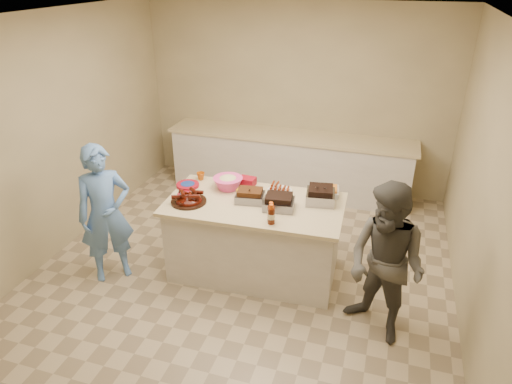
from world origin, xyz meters
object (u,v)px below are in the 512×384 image
(mustard_bottle, at_px, (238,196))
(guest_gray, at_px, (375,331))
(guest_blue, at_px, (115,274))
(plastic_cup, at_px, (201,180))
(roasting_pan, at_px, (320,202))
(rib_platter, at_px, (189,202))
(coleslaw_bowl, at_px, (228,189))
(island, at_px, (255,271))
(bbq_bottle_a, at_px, (271,221))
(bbq_bottle_b, at_px, (271,223))

(mustard_bottle, height_order, guest_gray, mustard_bottle)
(guest_blue, bearing_deg, guest_gray, -43.12)
(mustard_bottle, height_order, plastic_cup, mustard_bottle)
(roasting_pan, height_order, mustard_bottle, roasting_pan)
(rib_platter, xyz_separation_m, coleslaw_bowl, (0.28, 0.43, 0.00))
(rib_platter, relative_size, plastic_cup, 3.98)
(island, distance_m, rib_platter, 1.12)
(bbq_bottle_a, relative_size, bbq_bottle_b, 1.01)
(roasting_pan, distance_m, plastic_cup, 1.42)
(coleslaw_bowl, bearing_deg, island, -31.18)
(bbq_bottle_a, bearing_deg, roasting_pan, 54.52)
(guest_gray, bearing_deg, roasting_pan, 167.76)
(bbq_bottle_a, xyz_separation_m, guest_gray, (1.11, -0.24, -0.88))
(rib_platter, height_order, guest_gray, rib_platter)
(bbq_bottle_b, relative_size, guest_gray, 0.13)
(rib_platter, xyz_separation_m, roasting_pan, (1.31, 0.41, 0.00))
(roasting_pan, relative_size, coleslaw_bowl, 0.89)
(plastic_cup, bearing_deg, island, -25.14)
(coleslaw_bowl, relative_size, guest_blue, 0.21)
(roasting_pan, distance_m, mustard_bottle, 0.87)
(bbq_bottle_b, bearing_deg, mustard_bottle, 137.75)
(guest_blue, bearing_deg, island, -23.02)
(roasting_pan, bearing_deg, plastic_cup, 166.15)
(island, bearing_deg, bbq_bottle_b, -54.41)
(guest_blue, bearing_deg, roasting_pan, -23.27)
(roasting_pan, xyz_separation_m, coleslaw_bowl, (-1.03, 0.01, 0.00))
(island, height_order, guest_gray, island)
(roasting_pan, relative_size, bbq_bottle_b, 1.41)
(coleslaw_bowl, distance_m, guest_blue, 1.59)
(roasting_pan, relative_size, plastic_cup, 3.08)
(coleslaw_bowl, xyz_separation_m, bbq_bottle_a, (0.65, -0.55, 0.00))
(rib_platter, relative_size, guest_gray, 0.25)
(coleslaw_bowl, relative_size, bbq_bottle_b, 1.59)
(rib_platter, height_order, bbq_bottle_a, bbq_bottle_a)
(plastic_cup, xyz_separation_m, guest_gray, (2.14, -0.92, -0.88))
(coleslaw_bowl, height_order, guest_gray, coleslaw_bowl)
(bbq_bottle_a, height_order, guest_gray, bbq_bottle_a)
(roasting_pan, distance_m, guest_gray, 1.38)
(rib_platter, bearing_deg, bbq_bottle_b, -9.96)
(rib_platter, relative_size, mustard_bottle, 3.54)
(bbq_bottle_b, distance_m, plastic_cup, 1.27)
(roasting_pan, distance_m, coleslaw_bowl, 1.03)
(guest_gray, bearing_deg, bbq_bottle_a, -157.31)
(rib_platter, distance_m, bbq_bottle_a, 0.94)
(bbq_bottle_b, bearing_deg, coleslaw_bowl, 138.20)
(rib_platter, height_order, mustard_bottle, rib_platter)
(coleslaw_bowl, xyz_separation_m, plastic_cup, (-0.38, 0.13, 0.00))
(roasting_pan, xyz_separation_m, mustard_bottle, (-0.86, -0.13, 0.00))
(roasting_pan, xyz_separation_m, guest_blue, (-2.13, -0.73, -0.88))
(plastic_cup, relative_size, guest_gray, 0.06)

